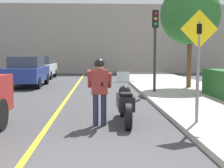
% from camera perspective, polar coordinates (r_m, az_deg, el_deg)
% --- Properties ---
extents(road_center_line, '(0.12, 36.00, 0.01)m').
position_cam_1_polar(road_center_line, '(10.82, -9.27, -4.12)').
color(road_center_line, yellow).
rests_on(road_center_line, ground).
extents(building_backdrop, '(28.00, 1.20, 6.60)m').
position_cam_1_polar(building_backdrop, '(30.65, -3.88, 8.20)').
color(building_backdrop, gray).
rests_on(building_backdrop, ground).
extents(motorcycle, '(0.62, 2.30, 1.30)m').
position_cam_1_polar(motorcycle, '(8.20, 2.41, -3.53)').
color(motorcycle, black).
rests_on(motorcycle, ground).
extents(person_biker, '(0.59, 0.46, 1.68)m').
position_cam_1_polar(person_biker, '(7.74, -2.29, -0.21)').
color(person_biker, '#282D4C').
rests_on(person_biker, ground).
extents(crossing_sign, '(0.91, 0.08, 2.70)m').
position_cam_1_polar(crossing_sign, '(7.79, 15.51, 5.08)').
color(crossing_sign, slate).
rests_on(crossing_sign, sidewalk_curb).
extents(traffic_light, '(0.26, 0.30, 3.58)m').
position_cam_1_polar(traffic_light, '(14.02, 7.89, 8.82)').
color(traffic_light, '#2D2D30').
rests_on(traffic_light, sidewalk_curb).
extents(street_tree, '(2.99, 2.99, 5.14)m').
position_cam_1_polar(street_tree, '(16.37, 14.10, 12.21)').
color(street_tree, brown).
rests_on(street_tree, sidewalk_curb).
extents(parked_car_blue, '(1.88, 4.20, 1.68)m').
position_cam_1_polar(parked_car_blue, '(18.06, -15.21, 2.26)').
color(parked_car_blue, black).
rests_on(parked_car_blue, ground).
extents(parked_car_white, '(1.88, 4.20, 1.68)m').
position_cam_1_polar(parked_car_white, '(24.07, -12.79, 3.04)').
color(parked_car_white, black).
rests_on(parked_car_white, ground).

